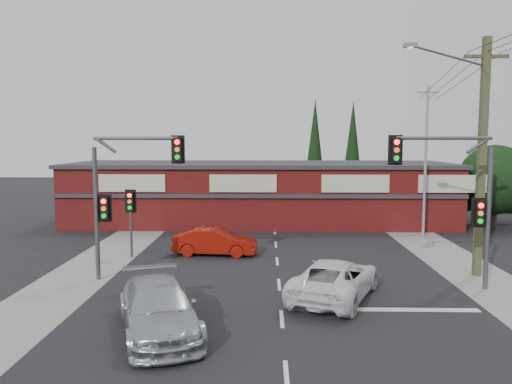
{
  "coord_description": "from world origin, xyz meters",
  "views": [
    {
      "loc": [
        -0.48,
        -18.1,
        5.75
      ],
      "look_at": [
        -0.96,
        3.0,
        3.58
      ],
      "focal_mm": 35.0,
      "sensor_mm": 36.0,
      "label": 1
    }
  ],
  "objects_px": {
    "white_suv": "(335,279)",
    "shop_building": "(260,192)",
    "silver_suv": "(158,308)",
    "utility_pole": "(479,149)",
    "red_sedan": "(215,241)"
  },
  "relations": [
    {
      "from": "white_suv",
      "to": "shop_building",
      "type": "relative_size",
      "value": 0.19
    },
    {
      "from": "silver_suv",
      "to": "shop_building",
      "type": "bearing_deg",
      "value": 63.3
    },
    {
      "from": "white_suv",
      "to": "utility_pole",
      "type": "xyz_separation_m",
      "value": [
        6.36,
        3.21,
        4.67
      ]
    },
    {
      "from": "white_suv",
      "to": "red_sedan",
      "type": "bearing_deg",
      "value": -30.22
    },
    {
      "from": "shop_building",
      "to": "white_suv",
      "type": "bearing_deg",
      "value": -80.12
    },
    {
      "from": "red_sedan",
      "to": "utility_pole",
      "type": "distance_m",
      "value": 12.93
    },
    {
      "from": "silver_suv",
      "to": "utility_pole",
      "type": "height_order",
      "value": "utility_pole"
    },
    {
      "from": "white_suv",
      "to": "shop_building",
      "type": "distance_m",
      "value": 17.53
    },
    {
      "from": "silver_suv",
      "to": "utility_pole",
      "type": "xyz_separation_m",
      "value": [
        12.1,
        6.66,
        4.64
      ]
    },
    {
      "from": "red_sedan",
      "to": "white_suv",
      "type": "bearing_deg",
      "value": -138.76
    },
    {
      "from": "red_sedan",
      "to": "shop_building",
      "type": "xyz_separation_m",
      "value": [
        2.12,
        10.36,
        1.44
      ]
    },
    {
      "from": "shop_building",
      "to": "utility_pole",
      "type": "height_order",
      "value": "utility_pole"
    },
    {
      "from": "white_suv",
      "to": "utility_pole",
      "type": "bearing_deg",
      "value": -130.15
    },
    {
      "from": "white_suv",
      "to": "silver_suv",
      "type": "height_order",
      "value": "silver_suv"
    },
    {
      "from": "silver_suv",
      "to": "utility_pole",
      "type": "relative_size",
      "value": 0.52
    }
  ]
}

